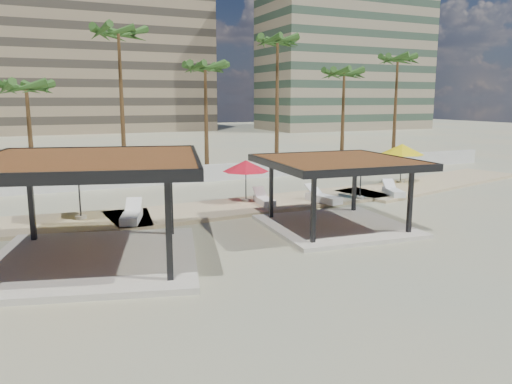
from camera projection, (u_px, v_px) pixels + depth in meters
ground at (287, 244)px, 20.07m from camera, size 200.00×200.00×0.00m
promenade at (254, 203)px, 27.73m from camera, size 44.45×7.97×0.24m
boundary_wall at (177, 175)px, 34.25m from camera, size 56.00×0.30×1.20m
building_mid at (101, 51)px, 88.75m from camera, size 38.00×16.00×30.40m
building_east at (346, 38)px, 95.57m from camera, size 32.00×15.00×36.40m
pavilion_central at (337, 187)px, 22.23m from camera, size 6.76×6.76×3.17m
pavilion_west at (90, 200)px, 17.35m from camera, size 9.25×9.25×3.81m
umbrella_b at (78, 168)px, 23.18m from camera, size 3.99×3.99×2.82m
umbrella_c at (246, 166)px, 27.28m from camera, size 3.40×3.40×2.28m
umbrella_d at (361, 162)px, 28.04m from camera, size 3.12×3.12×2.42m
umbrella_e at (402, 149)px, 33.45m from camera, size 3.16×3.16×2.61m
lounger_a at (132, 216)px, 23.14m from camera, size 1.47×2.48×0.89m
lounger_b at (264, 200)px, 26.94m from camera, size 0.87×2.10×0.77m
lounger_c at (323, 198)px, 27.43m from camera, size 1.18×2.44×0.89m
lounger_d at (393, 192)px, 29.43m from camera, size 1.33×2.23×0.80m
palm_c at (26, 91)px, 31.38m from camera, size 3.00×3.00×7.33m
palm_d at (119, 39)px, 33.92m from camera, size 3.00×3.00×11.05m
palm_e at (205, 72)px, 36.32m from camera, size 3.00×3.00×8.85m
palm_f at (277, 47)px, 38.60m from camera, size 3.00×3.00×11.00m
palm_g at (344, 77)px, 41.10m from camera, size 3.00×3.00×8.68m
palm_h at (398, 63)px, 43.87m from camera, size 3.00×3.00×10.04m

